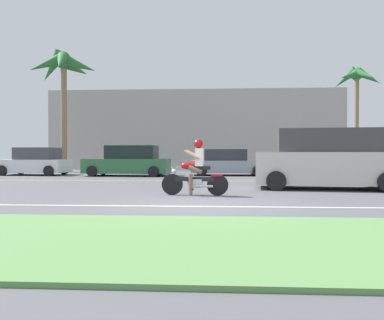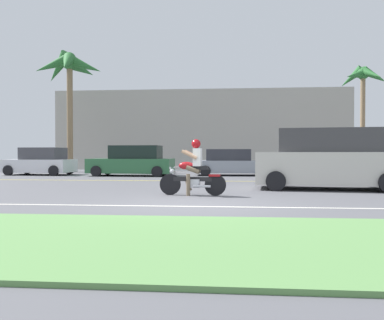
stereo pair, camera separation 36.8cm
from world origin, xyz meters
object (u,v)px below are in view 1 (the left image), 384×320
Objects in this scene: parked_car_2 at (227,163)px; palm_tree_1 at (357,83)px; parked_car_3 at (337,163)px; parked_car_1 at (129,162)px; palm_tree_0 at (63,70)px; motorcyclist at (195,172)px; suv_nearby at (327,160)px; parked_car_0 at (35,162)px.

parked_car_2 is 9.32m from palm_tree_1.
parked_car_2 is 5.87m from parked_car_3.
parked_car_3 is (5.86, -0.28, -0.01)m from parked_car_2.
palm_tree_1 is (13.02, 3.17, 4.60)m from parked_car_1.
parked_car_1 is at bearing -166.32° from palm_tree_1.
parked_car_1 is at bearing -37.34° from palm_tree_0.
palm_tree_0 is at bearing 124.27° from motorcyclist.
parked_car_3 is at bearing 3.13° from parked_car_1.
suv_nearby is 15.79m from parked_car_0.
motorcyclist is at bearing -125.10° from palm_tree_1.
parked_car_0 is at bearing -179.41° from parked_car_3.
suv_nearby is at bearing -29.15° from parked_car_0.
suv_nearby reaches higher than parked_car_2.
parked_car_2 is 1.02× the size of parked_car_3.
parked_car_1 is 1.12× the size of parked_car_3.
palm_tree_0 reaches higher than palm_tree_1.
parked_car_0 is 0.92× the size of parked_car_2.
palm_tree_0 is (-9.15, 13.43, 5.81)m from motorcyclist.
parked_car_0 is at bearing -171.55° from palm_tree_1.
motorcyclist reaches higher than parked_car_3.
palm_tree_0 reaches higher than suv_nearby.
parked_car_2 is at bearing 2.42° from parked_car_0.
parked_car_2 is at bearing -16.05° from palm_tree_0.
parked_car_1 is 11.17m from parked_car_3.
parked_car_0 reaches higher than parked_car_3.
parked_car_3 is (11.15, 0.61, -0.09)m from parked_car_1.
suv_nearby is 0.78× the size of palm_tree_1.
palm_tree_1 reaches higher than parked_car_2.
palm_tree_1 is (1.87, 2.56, 4.69)m from parked_car_3.
palm_tree_1 is at bearing 54.90° from motorcyclist.
parked_car_2 is 0.52× the size of palm_tree_0.
suv_nearby reaches higher than parked_car_1.
parked_car_3 is (16.50, 0.17, -0.04)m from parked_car_0.
parked_car_2 is at bearing -163.58° from palm_tree_1.
suv_nearby is 12.19m from palm_tree_1.
motorcyclist is at bearing -55.73° from palm_tree_0.
suv_nearby is at bearing -109.00° from parked_car_3.
palm_tree_0 is (-5.08, 3.87, 5.74)m from parked_car_1.
parked_car_0 reaches higher than parked_car_2.
parked_car_3 is at bearing -11.37° from palm_tree_0.
suv_nearby is 1.10× the size of parked_car_1.
palm_tree_0 reaches higher than parked_car_1.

